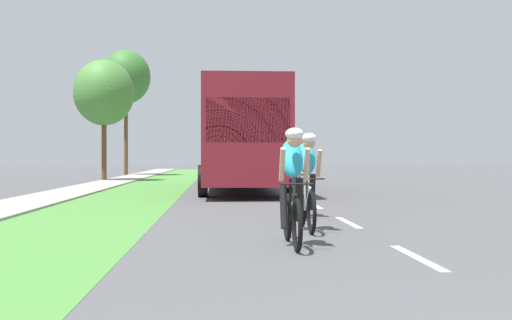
{
  "coord_description": "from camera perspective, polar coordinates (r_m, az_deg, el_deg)",
  "views": [
    {
      "loc": [
        -2.36,
        -1.54,
        1.2
      ],
      "look_at": [
        -0.79,
        23.15,
        1.07
      ],
      "focal_mm": 41.35,
      "sensor_mm": 36.0,
      "label": 1
    }
  ],
  "objects": [
    {
      "name": "bus_maroon",
      "position": [
        21.41,
        -1.54,
        2.4
      ],
      "size": [
        2.78,
        11.6,
        3.48
      ],
      "color": "maroon",
      "rests_on": "ground_plane"
    },
    {
      "name": "sedan_dark_green",
      "position": [
        63.29,
        -2.64,
        -0.08
      ],
      "size": [
        1.98,
        4.3,
        1.52
      ],
      "color": "#194C2D",
      "rests_on": "ground_plane"
    },
    {
      "name": "street_tree_far",
      "position": [
        38.84,
        -12.47,
        7.82
      ],
      "size": [
        3.11,
        3.11,
        8.03
      ],
      "color": "brown",
      "rests_on": "ground_plane"
    },
    {
      "name": "cyclist_lead",
      "position": [
        7.9,
        3.53,
        -2.51
      ],
      "size": [
        0.42,
        1.72,
        1.58
      ],
      "color": "black",
      "rests_on": "ground_plane"
    },
    {
      "name": "cyclist_distant",
      "position": [
        11.76,
        4.38,
        -1.59
      ],
      "size": [
        0.42,
        1.72,
        1.58
      ],
      "color": "black",
      "rests_on": "ground_plane"
    },
    {
      "name": "cyclist_trailing",
      "position": [
        9.61,
        4.93,
        -2.01
      ],
      "size": [
        0.42,
        1.72,
        1.58
      ],
      "color": "black",
      "rests_on": "ground_plane"
    },
    {
      "name": "sidewalk_concrete",
      "position": [
        22.13,
        -16.54,
        -2.8
      ],
      "size": [
        1.76,
        70.0,
        0.1
      ],
      "primitive_type": "cube",
      "color": "#9E998E",
      "rests_on": "ground_plane"
    },
    {
      "name": "pickup_silver",
      "position": [
        51.59,
        -3.11,
        -0.1
      ],
      "size": [
        2.22,
        5.1,
        1.64
      ],
      "color": "#A5A8AD",
      "rests_on": "ground_plane"
    },
    {
      "name": "ground_plane",
      "position": [
        21.7,
        2.62,
        -2.86
      ],
      "size": [
        120.0,
        120.0,
        0.0
      ],
      "primitive_type": "plane",
      "color": "#4C4C4F"
    },
    {
      "name": "grass_verge",
      "position": [
        21.73,
        -10.52,
        -2.85
      ],
      "size": [
        2.91,
        70.0,
        0.01
      ],
      "primitive_type": "cube",
      "color": "#478438",
      "rests_on": "ground_plane"
    },
    {
      "name": "suv_white",
      "position": [
        40.9,
        2.0,
        -0.04
      ],
      "size": [
        2.15,
        4.7,
        1.79
      ],
      "color": "silver",
      "rests_on": "ground_plane"
    },
    {
      "name": "street_tree_near",
      "position": [
        30.25,
        -14.49,
        6.29
      ],
      "size": [
        2.95,
        2.95,
        6.0
      ],
      "color": "brown",
      "rests_on": "ground_plane"
    },
    {
      "name": "lane_markings_center",
      "position": [
        25.68,
        1.64,
        -2.36
      ],
      "size": [
        0.12,
        54.07,
        0.01
      ],
      "color": "white",
      "rests_on": "ground_plane"
    }
  ]
}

